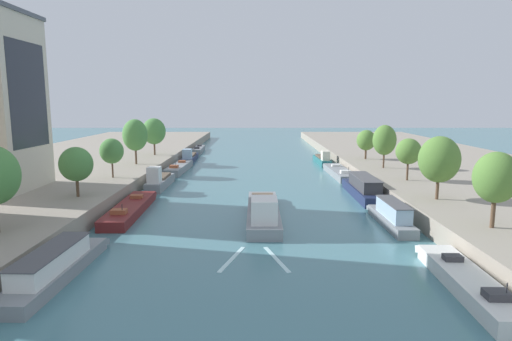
{
  "coord_description": "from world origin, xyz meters",
  "views": [
    {
      "loc": [
        0.15,
        -16.34,
        12.55
      ],
      "look_at": [
        0.0,
        48.9,
        2.3
      ],
      "focal_mm": 30.56,
      "sensor_mm": 36.0,
      "label": 1
    }
  ],
  "objects_px": {
    "barge_midriver": "(264,211)",
    "moored_boat_left_end": "(57,265)",
    "tree_right_end_of_row": "(440,160)",
    "moored_boat_right_gap_after": "(323,159)",
    "tree_left_by_lamp": "(155,131)",
    "moored_boat_left_far": "(200,149)",
    "moored_boat_right_midway": "(469,282)",
    "tree_right_third": "(386,140)",
    "tree_right_distant": "(497,178)",
    "tree_right_past_mid": "(367,140)",
    "moored_boat_left_downstream": "(180,168)",
    "moored_boat_right_far": "(393,215)",
    "moored_boat_left_lone": "(191,157)",
    "moored_boat_right_downstream": "(364,188)",
    "moored_boat_right_end": "(340,172)",
    "tree_left_nearest": "(113,151)",
    "moored_boat_left_second": "(131,208)",
    "tree_right_nearest": "(410,151)",
    "moored_boat_left_near": "(161,181)",
    "tree_left_distant": "(77,164)",
    "tree_left_end_of_row": "(136,135)"
  },
  "relations": [
    {
      "from": "moored_boat_right_downstream",
      "to": "tree_right_distant",
      "type": "relative_size",
      "value": 2.27
    },
    {
      "from": "moored_boat_right_midway",
      "to": "tree_left_by_lamp",
      "type": "distance_m",
      "value": 69.13
    },
    {
      "from": "tree_right_nearest",
      "to": "tree_right_distant",
      "type": "bearing_deg",
      "value": -91.46
    },
    {
      "from": "tree_left_end_of_row",
      "to": "tree_right_third",
      "type": "bearing_deg",
      "value": -6.07
    },
    {
      "from": "moored_boat_right_midway",
      "to": "tree_right_distant",
      "type": "height_order",
      "value": "tree_right_distant"
    },
    {
      "from": "moored_boat_left_end",
      "to": "moored_boat_left_near",
      "type": "relative_size",
      "value": 1.22
    },
    {
      "from": "moored_boat_right_gap_after",
      "to": "tree_left_by_lamp",
      "type": "bearing_deg",
      "value": -177.32
    },
    {
      "from": "moored_boat_left_far",
      "to": "tree_left_end_of_row",
      "type": "bearing_deg",
      "value": -99.11
    },
    {
      "from": "moored_boat_left_second",
      "to": "tree_left_nearest",
      "type": "relative_size",
      "value": 2.9
    },
    {
      "from": "moored_boat_right_downstream",
      "to": "tree_right_distant",
      "type": "bearing_deg",
      "value": -75.21
    },
    {
      "from": "barge_midriver",
      "to": "tree_left_end_of_row",
      "type": "relative_size",
      "value": 2.33
    },
    {
      "from": "moored_boat_left_second",
      "to": "moored_boat_left_far",
      "type": "relative_size",
      "value": 1.19
    },
    {
      "from": "tree_left_distant",
      "to": "tree_left_by_lamp",
      "type": "relative_size",
      "value": 0.76
    },
    {
      "from": "moored_boat_left_end",
      "to": "tree_right_third",
      "type": "relative_size",
      "value": 2.0
    },
    {
      "from": "tree_right_distant",
      "to": "tree_right_past_mid",
      "type": "bearing_deg",
      "value": 89.36
    },
    {
      "from": "tree_left_by_lamp",
      "to": "tree_right_end_of_row",
      "type": "relative_size",
      "value": 1.06
    },
    {
      "from": "moored_boat_right_downstream",
      "to": "tree_right_third",
      "type": "bearing_deg",
      "value": 63.46
    },
    {
      "from": "tree_right_third",
      "to": "barge_midriver",
      "type": "bearing_deg",
      "value": -129.49
    },
    {
      "from": "moored_boat_right_end",
      "to": "moored_boat_left_end",
      "type": "bearing_deg",
      "value": -122.93
    },
    {
      "from": "moored_boat_left_downstream",
      "to": "moored_boat_right_downstream",
      "type": "bearing_deg",
      "value": -37.46
    },
    {
      "from": "moored_boat_right_downstream",
      "to": "tree_right_past_mid",
      "type": "bearing_deg",
      "value": 75.45
    },
    {
      "from": "moored_boat_right_gap_after",
      "to": "tree_left_by_lamp",
      "type": "xyz_separation_m",
      "value": [
        -34.11,
        -1.6,
        5.87
      ]
    },
    {
      "from": "moored_boat_right_far",
      "to": "tree_left_nearest",
      "type": "xyz_separation_m",
      "value": [
        -34.16,
        17.19,
        4.7
      ]
    },
    {
      "from": "barge_midriver",
      "to": "moored_boat_left_downstream",
      "type": "distance_m",
      "value": 36.57
    },
    {
      "from": "moored_boat_left_end",
      "to": "moored_boat_right_downstream",
      "type": "distance_m",
      "value": 39.72
    },
    {
      "from": "tree_right_third",
      "to": "moored_boat_left_near",
      "type": "bearing_deg",
      "value": -169.98
    },
    {
      "from": "moored_boat_left_lone",
      "to": "tree_right_end_of_row",
      "type": "xyz_separation_m",
      "value": [
        34.16,
        -46.47,
        5.56
      ]
    },
    {
      "from": "moored_boat_left_second",
      "to": "moored_boat_left_end",
      "type": "bearing_deg",
      "value": -90.02
    },
    {
      "from": "tree_left_by_lamp",
      "to": "tree_right_past_mid",
      "type": "bearing_deg",
      "value": -8.91
    },
    {
      "from": "moored_boat_left_second",
      "to": "tree_right_end_of_row",
      "type": "height_order",
      "value": "tree_right_end_of_row"
    },
    {
      "from": "barge_midriver",
      "to": "moored_boat_left_second",
      "type": "distance_m",
      "value": 15.4
    },
    {
      "from": "barge_midriver",
      "to": "tree_left_end_of_row",
      "type": "height_order",
      "value": "tree_left_end_of_row"
    },
    {
      "from": "moored_boat_left_end",
      "to": "tree_right_end_of_row",
      "type": "distance_m",
      "value": 38.54
    },
    {
      "from": "moored_boat_left_downstream",
      "to": "tree_left_distant",
      "type": "bearing_deg",
      "value": -100.79
    },
    {
      "from": "tree_left_nearest",
      "to": "moored_boat_right_far",
      "type": "bearing_deg",
      "value": -26.71
    },
    {
      "from": "barge_midriver",
      "to": "moored_boat_left_end",
      "type": "relative_size",
      "value": 1.29
    },
    {
      "from": "tree_right_end_of_row",
      "to": "barge_midriver",
      "type": "bearing_deg",
      "value": -176.88
    },
    {
      "from": "tree_left_by_lamp",
      "to": "moored_boat_right_gap_after",
      "type": "bearing_deg",
      "value": 2.68
    },
    {
      "from": "tree_right_distant",
      "to": "moored_boat_right_end",
      "type": "bearing_deg",
      "value": 98.31
    },
    {
      "from": "moored_boat_left_lone",
      "to": "moored_boat_right_downstream",
      "type": "relative_size",
      "value": 0.96
    },
    {
      "from": "barge_midriver",
      "to": "tree_left_nearest",
      "type": "bearing_deg",
      "value": 144.55
    },
    {
      "from": "moored_boat_left_downstream",
      "to": "tree_left_end_of_row",
      "type": "relative_size",
      "value": 1.92
    },
    {
      "from": "tree_right_distant",
      "to": "moored_boat_right_downstream",
      "type": "bearing_deg",
      "value": 104.79
    },
    {
      "from": "moored_boat_left_lone",
      "to": "tree_right_distant",
      "type": "relative_size",
      "value": 2.18
    },
    {
      "from": "moored_boat_left_far",
      "to": "moored_boat_right_far",
      "type": "height_order",
      "value": "moored_boat_right_far"
    },
    {
      "from": "moored_boat_left_end",
      "to": "moored_boat_right_far",
      "type": "height_order",
      "value": "moored_boat_right_far"
    },
    {
      "from": "barge_midriver",
      "to": "moored_boat_left_near",
      "type": "bearing_deg",
      "value": 130.15
    },
    {
      "from": "moored_boat_left_far",
      "to": "moored_boat_right_gap_after",
      "type": "bearing_deg",
      "value": -37.71
    },
    {
      "from": "moored_boat_left_far",
      "to": "barge_midriver",
      "type": "bearing_deg",
      "value": -76.63
    },
    {
      "from": "tree_left_distant",
      "to": "moored_boat_right_midway",
      "type": "bearing_deg",
      "value": -30.35
    }
  ]
}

